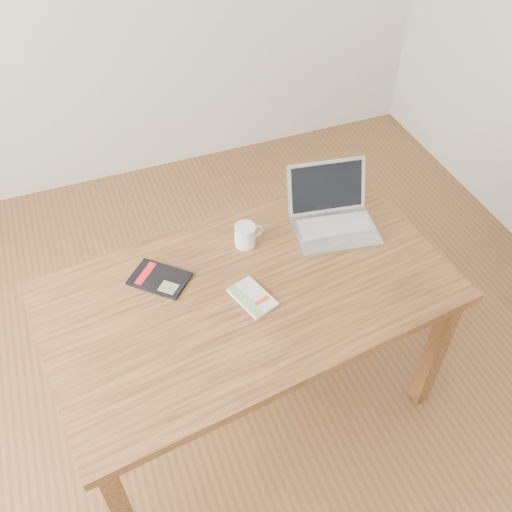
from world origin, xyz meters
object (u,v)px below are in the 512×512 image
object	(u,v)px
desk	(249,305)
laptop	(332,215)
black_guidebook	(159,279)
white_guidebook	(253,297)
coffee_mug	(246,235)

from	to	relation	value
desk	laptop	size ratio (longest dim) A/B	4.25
desk	black_guidebook	size ratio (longest dim) A/B	6.37
white_guidebook	laptop	bearing A→B (deg)	12.73
black_guidebook	coffee_mug	xyz separation A→B (m)	(0.37, 0.07, 0.04)
white_guidebook	coffee_mug	world-z (taller)	coffee_mug
black_guidebook	coffee_mug	distance (m)	0.38
white_guidebook	laptop	xyz separation A→B (m)	(0.44, 0.26, 0.04)
desk	white_guidebook	size ratio (longest dim) A/B	7.98
white_guidebook	laptop	world-z (taller)	laptop
desk	coffee_mug	size ratio (longest dim) A/B	12.94
laptop	coffee_mug	xyz separation A→B (m)	(-0.37, 0.02, -0.00)
white_guidebook	laptop	size ratio (longest dim) A/B	0.53
desk	laptop	xyz separation A→B (m)	(0.44, 0.21, 0.14)
laptop	coffee_mug	size ratio (longest dim) A/B	3.05
black_guidebook	laptop	distance (m)	0.74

